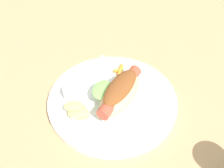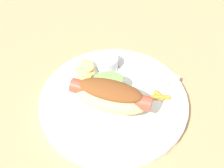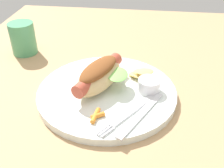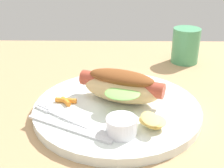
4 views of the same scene
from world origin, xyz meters
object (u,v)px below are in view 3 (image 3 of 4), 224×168
object	(u,v)px
carrot_garnish	(96,116)
chips_pile	(140,74)
plate	(107,92)
hot_dog	(99,75)
sauce_ramekin	(149,85)
drinking_cup	(23,38)
fork	(129,113)
knife	(141,114)

from	to	relation	value
carrot_garnish	chips_pile	bearing A→B (deg)	-26.82
plate	hot_dog	xyz separation A→B (cm)	(0.74, 1.71, 3.82)
sauce_ramekin	drinking_cup	size ratio (longest dim) A/B	0.54
plate	fork	world-z (taller)	fork
drinking_cup	chips_pile	bearing A→B (deg)	-109.61
knife	drinking_cup	bearing A→B (deg)	-98.89
knife	carrot_garnish	distance (cm)	8.36
carrot_garnish	drinking_cup	distance (cm)	36.32
plate	sauce_ramekin	bearing A→B (deg)	-85.65
hot_dog	carrot_garnish	distance (cm)	10.32
fork	drinking_cup	bearing A→B (deg)	-92.45
chips_pile	drinking_cup	size ratio (longest dim) A/B	0.70
chips_pile	plate	bearing A→B (deg)	129.06
plate	chips_pile	distance (cm)	9.02
hot_dog	chips_pile	size ratio (longest dim) A/B	2.57
plate	sauce_ramekin	size ratio (longest dim) A/B	6.33
fork	carrot_garnish	bearing A→B (deg)	-37.27
fork	chips_pile	bearing A→B (deg)	-150.61
fork	knife	world-z (taller)	same
hot_dog	fork	xyz separation A→B (cm)	(-8.13, -7.07, -2.82)
sauce_ramekin	fork	bearing A→B (deg)	156.65
plate	knife	xyz separation A→B (cm)	(-7.43, -7.56, 0.98)
plate	sauce_ramekin	xyz separation A→B (cm)	(0.67, -8.84, 2.18)
sauce_ramekin	carrot_garnish	bearing A→B (deg)	136.22
fork	carrot_garnish	size ratio (longest dim) A/B	3.43
plate	chips_pile	size ratio (longest dim) A/B	4.86
chips_pile	drinking_cup	xyz separation A→B (cm)	(11.55, 32.40, 1.64)
carrot_garnish	fork	bearing A→B (deg)	-73.21
hot_dog	sauce_ramekin	world-z (taller)	hot_dog
fork	carrot_garnish	world-z (taller)	carrot_garnish
plate	chips_pile	xyz separation A→B (cm)	(5.56, -6.85, 1.90)
fork	drinking_cup	size ratio (longest dim) A/B	1.55
hot_dog	fork	distance (cm)	11.14
knife	chips_pile	bearing A→B (deg)	-149.22
plate	sauce_ramekin	world-z (taller)	sauce_ramekin
drinking_cup	fork	bearing A→B (deg)	-128.39
hot_dog	sauce_ramekin	bearing A→B (deg)	111.91
hot_dog	fork	world-z (taller)	hot_dog
fork	chips_pile	xyz separation A→B (cm)	(12.95, -1.49, 0.90)
hot_dog	plate	bearing A→B (deg)	88.94
chips_pile	knife	bearing A→B (deg)	-176.86
plate	hot_dog	world-z (taller)	hot_dog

